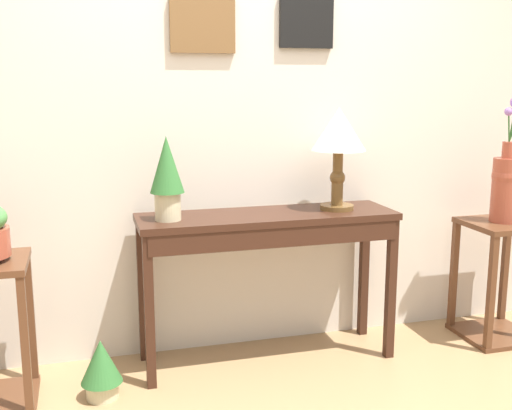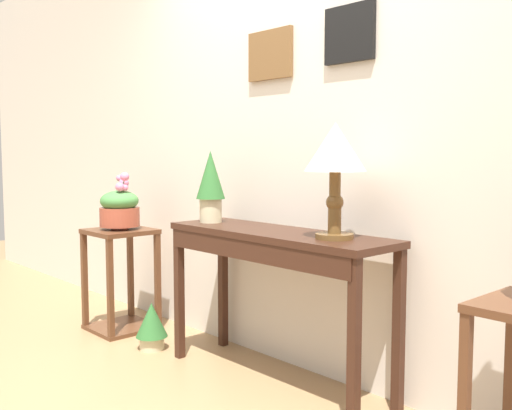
% 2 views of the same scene
% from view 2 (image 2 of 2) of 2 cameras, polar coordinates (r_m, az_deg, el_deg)
% --- Properties ---
extents(back_wall_with_art, '(9.00, 0.13, 2.80)m').
position_cam_2_polar(back_wall_with_art, '(3.26, 4.58, 8.64)').
color(back_wall_with_art, beige).
rests_on(back_wall_with_art, ground).
extents(console_table, '(1.34, 0.39, 0.80)m').
position_cam_2_polar(console_table, '(3.02, 1.66, -4.69)').
color(console_table, '#381E14').
rests_on(console_table, ground).
extents(table_lamp, '(0.29, 0.29, 0.54)m').
position_cam_2_polar(table_lamp, '(2.73, 7.71, 4.85)').
color(table_lamp, brown).
rests_on(table_lamp, console_table).
extents(potted_plant_on_console, '(0.17, 0.17, 0.41)m').
position_cam_2_polar(potted_plant_on_console, '(3.37, -4.44, 2.15)').
color(potted_plant_on_console, beige).
rests_on(potted_plant_on_console, console_table).
extents(pedestal_stand_left, '(0.40, 0.40, 0.69)m').
position_cam_2_polar(pedestal_stand_left, '(4.10, -12.98, -7.08)').
color(pedestal_stand_left, '#56331E').
rests_on(pedestal_stand_left, ground).
extents(planter_bowl_wide_left, '(0.26, 0.26, 0.38)m').
position_cam_2_polar(planter_bowl_wide_left, '(4.02, -13.10, -0.27)').
color(planter_bowl_wide_left, '#9E4733').
rests_on(planter_bowl_wide_left, pedestal_stand_left).
extents(potted_plant_floor, '(0.19, 0.19, 0.29)m').
position_cam_2_polar(potted_plant_floor, '(3.69, -10.10, -11.33)').
color(potted_plant_floor, beige).
rests_on(potted_plant_floor, ground).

